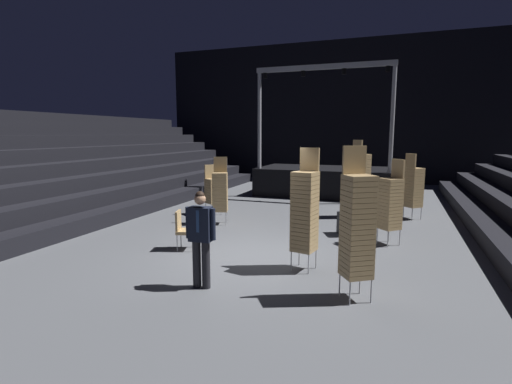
# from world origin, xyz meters

# --- Properties ---
(ground_plane) EXTENTS (22.00, 30.00, 0.10)m
(ground_plane) POSITION_xyz_m (0.00, 0.00, -0.05)
(ground_plane) COLOR #515459
(arena_end_wall) EXTENTS (22.00, 0.30, 8.00)m
(arena_end_wall) POSITION_xyz_m (0.00, 15.00, 4.00)
(arena_end_wall) COLOR black
(arena_end_wall) RESTS_ON ground_plane
(bleacher_bank_left) EXTENTS (6.00, 24.00, 3.60)m
(bleacher_bank_left) POSITION_xyz_m (-8.00, 1.00, 1.80)
(bleacher_bank_left) COLOR black
(bleacher_bank_left) RESTS_ON ground_plane
(stage_riser) EXTENTS (5.97, 3.25, 5.52)m
(stage_riser) POSITION_xyz_m (0.00, 9.45, 0.69)
(stage_riser) COLOR black
(stage_riser) RESTS_ON ground_plane
(man_with_tie) EXTENTS (0.57, 0.25, 1.76)m
(man_with_tie) POSITION_xyz_m (-0.22, -2.10, 1.00)
(man_with_tie) COLOR black
(man_with_tie) RESTS_ON ground_plane
(chair_stack_front_left) EXTENTS (0.61, 0.61, 1.71)m
(chair_stack_front_left) POSITION_xyz_m (-2.87, 3.75, 0.86)
(chair_stack_front_left) COLOR #B2B5BA
(chair_stack_front_left) RESTS_ON ground_plane
(chair_stack_front_right) EXTENTS (0.61, 0.61, 2.56)m
(chair_stack_front_right) POSITION_xyz_m (2.43, -1.66, 1.28)
(chair_stack_front_right) COLOR #B2B5BA
(chair_stack_front_right) RESTS_ON ground_plane
(chair_stack_mid_left) EXTENTS (0.52, 0.52, 2.48)m
(chair_stack_mid_left) POSITION_xyz_m (1.30, -0.53, 1.24)
(chair_stack_mid_left) COLOR #B2B5BA
(chair_stack_mid_left) RESTS_ON ground_plane
(chair_stack_mid_right) EXTENTS (0.56, 0.56, 2.05)m
(chair_stack_mid_right) POSITION_xyz_m (-2.05, 2.57, 1.03)
(chair_stack_mid_right) COLOR #B2B5BA
(chair_stack_mid_right) RESTS_ON ground_plane
(chair_stack_mid_centre) EXTENTS (0.62, 0.62, 2.14)m
(chair_stack_mid_centre) POSITION_xyz_m (2.88, 1.98, 1.07)
(chair_stack_mid_centre) COLOR #B2B5BA
(chair_stack_mid_centre) RESTS_ON ground_plane
(chair_stack_rear_left) EXTENTS (0.62, 0.62, 2.14)m
(chair_stack_rear_left) POSITION_xyz_m (3.53, 5.33, 1.07)
(chair_stack_rear_left) COLOR #B2B5BA
(chair_stack_rear_left) RESTS_ON ground_plane
(chair_stack_rear_right) EXTENTS (0.62, 0.62, 2.56)m
(chair_stack_rear_right) POSITION_xyz_m (1.90, 5.04, 1.28)
(chair_stack_rear_right) COLOR #B2B5BA
(chair_stack_rear_right) RESTS_ON ground_plane
(equipment_road_case) EXTENTS (1.07, 0.92, 0.59)m
(equipment_road_case) POSITION_xyz_m (2.00, 2.69, 0.30)
(equipment_road_case) COLOR black
(equipment_road_case) RESTS_ON ground_plane
(loose_chair_near_man) EXTENTS (0.55, 0.55, 0.95)m
(loose_chair_near_man) POSITION_xyz_m (-1.72, -0.16, 0.53)
(loose_chair_near_man) COLOR #B2B5BA
(loose_chair_near_man) RESTS_ON ground_plane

